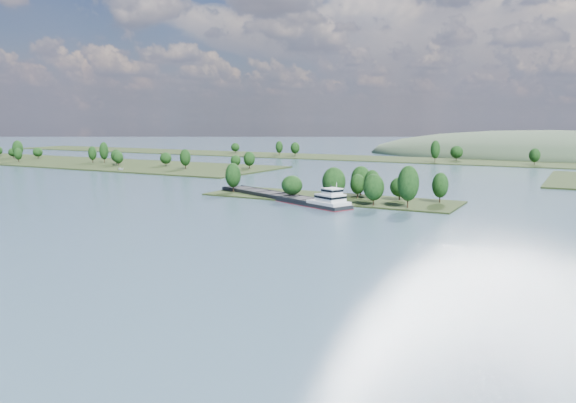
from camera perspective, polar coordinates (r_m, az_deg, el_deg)
The scene contains 7 objects.
ground at distance 167.52m, azimuth -4.41°, elevation -2.25°, with size 1800.00×1800.00×0.00m, color #3A5165.
tree_island at distance 214.95m, azimuth 5.53°, elevation 1.22°, with size 100.00×31.17×15.82m.
left_bank at distance 423.37m, azimuth -20.25°, elevation 3.78°, with size 300.00×80.00×16.11m.
back_shoreline at distance 426.75m, azimuth 17.62°, elevation 3.92°, with size 900.00×60.00×16.66m.
hill_west at distance 519.82m, azimuth 25.29°, elevation 4.16°, with size 320.00×160.00×44.00m, color #33452F.
cargo_barge at distance 214.10m, azimuth 0.01°, elevation 0.43°, with size 70.03×36.70×9.82m.
motorboat at distance 350.13m, azimuth -16.61°, elevation 3.14°, with size 2.13×5.65×2.18m, color silver.
Camera 1 is at (89.78, -18.06, 30.71)m, focal length 35.00 mm.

